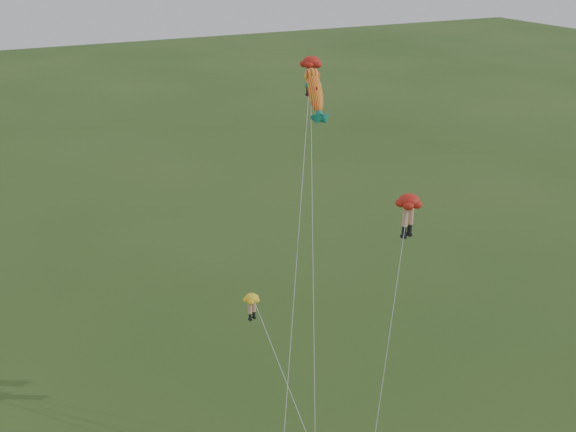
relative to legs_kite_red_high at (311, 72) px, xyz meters
name	(u,v)px	position (x,y,z in m)	size (l,w,h in m)	color
legs_kite_red_high	(311,72)	(0.00, 0.00, 0.00)	(8.43, 12.55, 19.19)	#B51D12
legs_kite_red_mid	(408,207)	(1.62, -8.35, -5.90)	(5.45, 5.48, 13.15)	#B51D12
legs_kite_yellow	(255,308)	(-6.36, -5.86, -11.43)	(1.30, 9.62, 7.57)	yellow
fish_kite	(315,93)	(-1.71, -3.75, -0.33)	(4.58, 9.30, 19.43)	yellow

